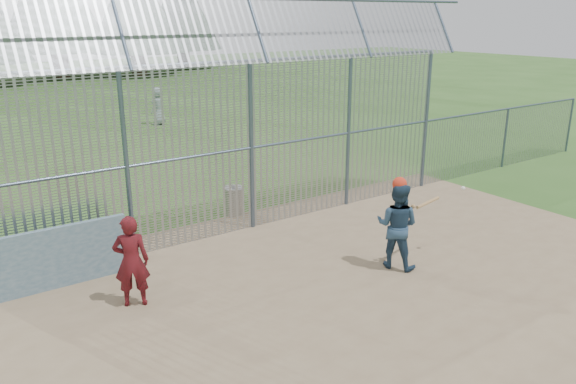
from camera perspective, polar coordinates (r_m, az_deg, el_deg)
ground at (r=11.23m, az=5.93°, el=-8.89°), size 120.00×120.00×0.00m
dirt_infield at (r=10.90m, az=7.67°, el=-9.77°), size 14.00×10.00×0.02m
dugout_wall at (r=11.50m, az=-22.01°, el=-6.10°), size 2.50×0.12×1.20m
batter at (r=11.57m, az=11.02°, el=-3.36°), size 1.01×1.09×1.79m
onlooker at (r=10.28m, az=-15.62°, el=-6.78°), size 0.72×0.61×1.69m
bg_kid_standing at (r=27.37m, az=-13.07°, el=8.50°), size 1.02×0.93×1.74m
batting_gear at (r=11.39m, az=11.84°, el=0.49°), size 1.76×0.51×0.67m
trash_can at (r=14.60m, az=-5.53°, el=-0.90°), size 0.56×0.56×0.82m
backstop_fence at (r=14.11m, az=2.71°, el=6.83°), size 20.09×0.81×5.30m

